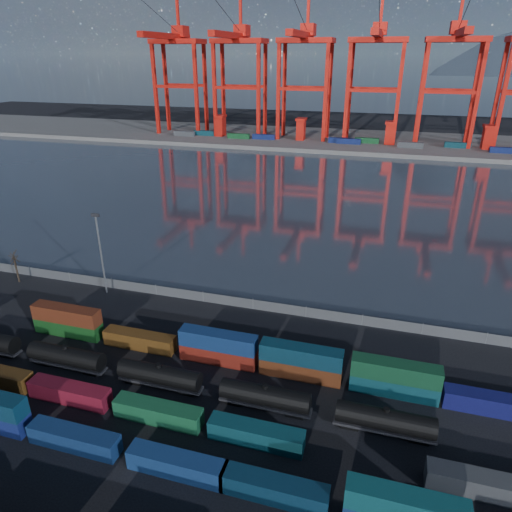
# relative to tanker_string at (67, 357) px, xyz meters

# --- Properties ---
(ground) EXTENTS (700.00, 700.00, 0.00)m
(ground) POSITION_rel_tanker_string_xyz_m (21.99, -3.43, -1.94)
(ground) COLOR black
(ground) RESTS_ON ground
(harbor_water) EXTENTS (700.00, 700.00, 0.00)m
(harbor_water) POSITION_rel_tanker_string_xyz_m (21.99, 101.57, -1.93)
(harbor_water) COLOR #2B333E
(harbor_water) RESTS_ON ground
(far_quay) EXTENTS (700.00, 70.00, 2.00)m
(far_quay) POSITION_rel_tanker_string_xyz_m (21.99, 206.57, -0.94)
(far_quay) COLOR #514F4C
(far_quay) RESTS_ON ground
(container_row_south) EXTENTS (140.00, 2.38, 5.08)m
(container_row_south) POSITION_rel_tanker_string_xyz_m (13.99, -12.82, 0.12)
(container_row_south) COLOR #434448
(container_row_south) RESTS_ON ground
(container_row_mid) EXTENTS (140.81, 2.41, 2.57)m
(container_row_mid) POSITION_rel_tanker_string_xyz_m (29.45, -6.05, -0.66)
(container_row_mid) COLOR #444649
(container_row_mid) RESTS_ON ground
(container_row_north) EXTENTS (141.45, 2.45, 5.23)m
(container_row_north) POSITION_rel_tanker_string_xyz_m (24.72, 7.82, 0.11)
(container_row_north) COLOR navy
(container_row_north) RESTS_ON ground
(tanker_string) EXTENTS (105.59, 2.71, 3.87)m
(tanker_string) POSITION_rel_tanker_string_xyz_m (0.00, 0.00, 0.00)
(tanker_string) COLOR black
(tanker_string) RESTS_ON ground
(waterfront_fence) EXTENTS (160.12, 0.12, 2.20)m
(waterfront_fence) POSITION_rel_tanker_string_xyz_m (21.99, 24.57, -0.94)
(waterfront_fence) COLOR #595B5E
(waterfront_fence) RESTS_ON ground
(bare_tree) EXTENTS (1.82, 1.78, 7.11)m
(bare_tree) POSITION_rel_tanker_string_xyz_m (-28.20, 21.45, 1.54)
(bare_tree) COLOR black
(bare_tree) RESTS_ON ground
(yard_light_mast) EXTENTS (1.60, 0.40, 16.60)m
(yard_light_mast) POSITION_rel_tanker_string_xyz_m (-8.01, 22.57, 7.36)
(yard_light_mast) COLOR slate
(yard_light_mast) RESTS_ON ground
(gantry_cranes) EXTENTS (202.66, 53.11, 71.92)m
(gantry_cranes) POSITION_rel_tanker_string_xyz_m (14.49, 199.66, 42.14)
(gantry_cranes) COLOR red
(gantry_cranes) RESTS_ON ground
(quay_containers) EXTENTS (172.58, 10.99, 2.60)m
(quay_containers) POSITION_rel_tanker_string_xyz_m (10.99, 192.03, 1.36)
(quay_containers) COLOR navy
(quay_containers) RESTS_ON far_quay
(straddle_carriers) EXTENTS (140.00, 7.00, 11.10)m
(straddle_carriers) POSITION_rel_tanker_string_xyz_m (19.49, 196.57, 5.88)
(straddle_carriers) COLOR red
(straddle_carriers) RESTS_ON far_quay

